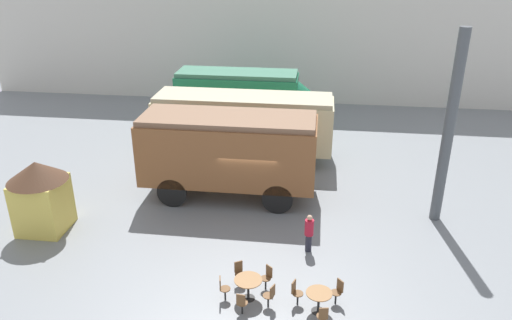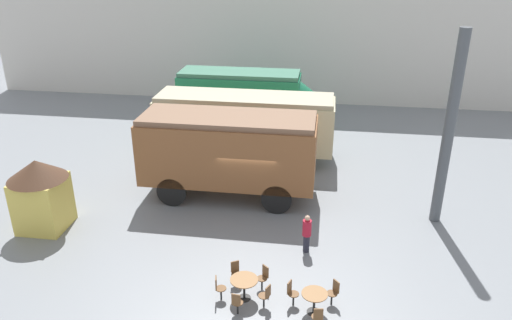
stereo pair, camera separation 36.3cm
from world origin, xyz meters
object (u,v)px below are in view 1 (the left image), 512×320
(passenger_coach_wooden, at_px, (229,149))
(visitor_person, at_px, (309,232))
(passenger_coach_vintage, at_px, (244,121))
(cafe_chair_0, at_px, (296,291))
(cafe_table_near, at_px, (319,297))
(cafe_table_mid, at_px, (248,283))
(streamlined_locomotive, at_px, (248,97))
(ticket_kiosk, at_px, (40,192))

(passenger_coach_wooden, height_order, visitor_person, passenger_coach_wooden)
(passenger_coach_vintage, relative_size, cafe_chair_0, 10.74)
(passenger_coach_vintage, height_order, cafe_table_near, passenger_coach_vintage)
(passenger_coach_wooden, xyz_separation_m, cafe_chair_0, (3.46, -7.18, -1.84))
(cafe_table_mid, bearing_deg, cafe_table_near, -8.33)
(passenger_coach_wooden, xyz_separation_m, cafe_table_mid, (1.90, -7.12, -1.73))
(passenger_coach_vintage, distance_m, passenger_coach_wooden, 4.46)
(cafe_table_near, bearing_deg, cafe_chair_0, 159.63)
(passenger_coach_wooden, bearing_deg, streamlined_locomotive, 92.26)
(streamlined_locomotive, height_order, passenger_coach_wooden, passenger_coach_wooden)
(passenger_coach_vintage, xyz_separation_m, passenger_coach_wooden, (0.02, -4.45, 0.26))
(cafe_table_near, bearing_deg, passenger_coach_vintage, 109.50)
(passenger_coach_vintage, bearing_deg, streamlined_locomotive, 94.80)
(cafe_table_mid, height_order, visitor_person, visitor_person)
(streamlined_locomotive, relative_size, visitor_person, 5.61)
(streamlined_locomotive, xyz_separation_m, cafe_table_near, (4.52, -15.47, -1.76))
(passenger_coach_wooden, height_order, ticket_kiosk, passenger_coach_wooden)
(passenger_coach_wooden, relative_size, cafe_table_near, 9.30)
(streamlined_locomotive, distance_m, visitor_person, 12.84)
(cafe_table_near, bearing_deg, visitor_person, 97.28)
(passenger_coach_vintage, distance_m, cafe_chair_0, 12.25)
(passenger_coach_vintage, height_order, visitor_person, passenger_coach_vintage)
(cafe_chair_0, height_order, ticket_kiosk, ticket_kiosk)
(passenger_coach_vintage, bearing_deg, visitor_person, -66.06)
(cafe_table_near, relative_size, visitor_person, 0.54)
(passenger_coach_wooden, height_order, cafe_table_near, passenger_coach_wooden)
(cafe_table_near, relative_size, cafe_chair_0, 0.96)
(visitor_person, distance_m, ticket_kiosk, 10.74)
(streamlined_locomotive, xyz_separation_m, cafe_table_mid, (2.22, -15.13, -1.71))
(streamlined_locomotive, distance_m, ticket_kiosk, 13.61)
(cafe_table_mid, bearing_deg, visitor_person, 58.50)
(cafe_table_mid, bearing_deg, passenger_coach_wooden, 104.95)
(visitor_person, xyz_separation_m, ticket_kiosk, (-10.70, 0.21, 0.84))
(streamlined_locomotive, bearing_deg, passenger_coach_wooden, -87.74)
(cafe_table_mid, bearing_deg, passenger_coach_vintage, 99.41)
(passenger_coach_vintage, bearing_deg, passenger_coach_wooden, -89.77)
(passenger_coach_vintage, bearing_deg, ticket_kiosk, -129.77)
(cafe_table_mid, xyz_separation_m, cafe_chair_0, (1.56, -0.06, -0.11))
(streamlined_locomotive, bearing_deg, cafe_table_near, -73.72)
(passenger_coach_wooden, distance_m, ticket_kiosk, 7.97)
(visitor_person, bearing_deg, passenger_coach_wooden, 132.77)
(streamlined_locomotive, bearing_deg, visitor_person, -71.32)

